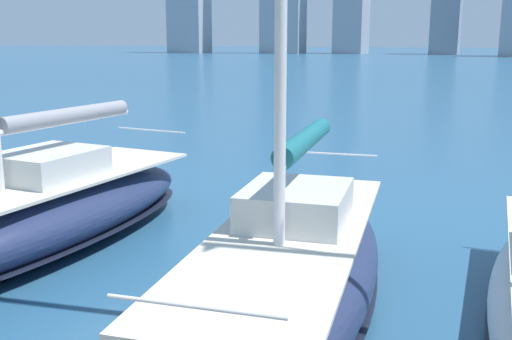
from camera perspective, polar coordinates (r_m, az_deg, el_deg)
The scene contains 2 objects.
sailboat_teal at distance 9.01m, azimuth 3.14°, elevation -9.14°, with size 3.38×8.30×12.00m.
sailboat_grey at distance 12.40m, azimuth -20.50°, elevation -3.86°, with size 3.32×9.03×10.84m.
Camera 1 is at (-3.14, 1.53, 4.06)m, focal length 42.00 mm.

